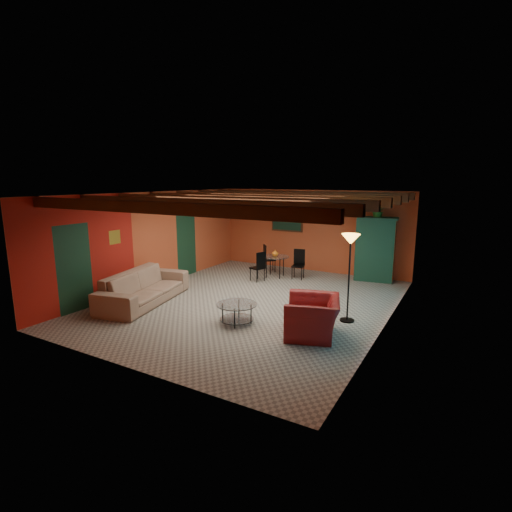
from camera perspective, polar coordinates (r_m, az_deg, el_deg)
The scene contains 11 objects.
room at distance 9.45m, azimuth -0.27°, elevation 7.13°, with size 6.52×8.01×2.71m.
sofa at distance 10.06m, azimuth -16.16°, elevation -4.42°, with size 2.74×1.07×0.80m, color #8E6F5B.
armchair at distance 7.79m, azimuth 8.35°, elevation -8.83°, with size 1.17×1.03×0.76m, color maroon.
coffee_table at distance 8.37m, azimuth -2.86°, elevation -8.45°, with size 0.87×0.87×0.44m, color silver, non-canonical shape.
dining_table at distance 12.18m, azimuth 2.82°, elevation -0.98°, with size 1.77×1.77×0.92m, color silver, non-canonical shape.
armoire at distance 12.21m, azimuth 17.31°, elevation 0.83°, with size 1.07×0.53×1.88m, color brown.
floor_lamp at distance 8.50m, azimuth 13.56°, elevation -3.20°, with size 0.39×0.39×1.93m, color black, non-canonical shape.
ceiling_fan at distance 9.35m, azimuth -0.61°, elevation 7.08°, with size 1.50×1.50×0.44m, color #472614, non-canonical shape.
painting at distance 13.33m, azimuth 4.59°, elevation 5.24°, with size 1.05×0.03×0.65m, color black.
potted_plant at distance 12.07m, azimuth 17.65°, elevation 6.41°, with size 0.46×0.40×0.51m, color #26661E.
vase at distance 12.08m, azimuth 2.85°, elevation 1.64°, with size 0.20×0.20×0.21m, color orange.
Camera 1 is at (4.66, -8.08, 3.05)m, focal length 27.09 mm.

